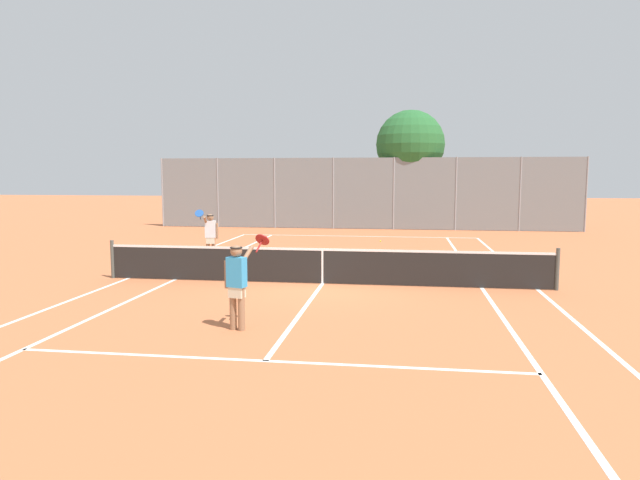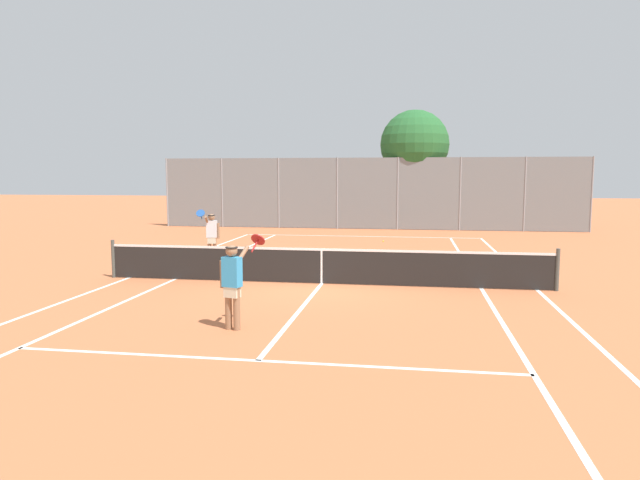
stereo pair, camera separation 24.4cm
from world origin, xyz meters
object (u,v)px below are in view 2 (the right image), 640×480
Objects in this scene: player_far_left at (212,234)px; loose_tennis_ball_0 at (275,277)px; loose_tennis_ball_1 at (383,241)px; tree_behind_left at (415,146)px; loose_tennis_ball_2 at (478,272)px; player_near_side at (233,281)px; tennis_net at (322,265)px.

loose_tennis_ball_0 is (2.79, -2.64, -0.89)m from player_far_left.
tree_behind_left reaches higher than loose_tennis_ball_1.
player_far_left is 8.60m from loose_tennis_ball_2.
player_near_side is 1.00× the size of player_far_left.
player_near_side reaches higher than tennis_net.
loose_tennis_ball_1 is at bearing -100.06° from tree_behind_left.
loose_tennis_ball_1 is 8.08m from loose_tennis_ball_2.
player_far_left is (-4.20, 3.23, 0.42)m from tennis_net.
loose_tennis_ball_2 is (5.72, 1.78, 0.00)m from loose_tennis_ball_0.
loose_tennis_ball_2 is at bearing 17.26° from loose_tennis_ball_0.
tree_behind_left is (3.39, 21.83, 3.52)m from player_near_side.
tennis_net is at bearing -37.52° from player_far_left.
tennis_net is 181.82× the size of loose_tennis_ball_0.
tennis_net is 17.74m from tree_behind_left.
loose_tennis_ball_1 is at bearing 81.79° from player_near_side.
tree_behind_left is at bearing 97.14° from loose_tennis_ball_2.
player_near_side is 8.85m from loose_tennis_ball_2.
player_near_side and player_far_left have the same top height.
player_near_side is at bearing -98.21° from loose_tennis_ball_1.
loose_tennis_ball_1 is 8.64m from tree_behind_left.
player_far_left is 15.80m from tree_behind_left.
player_near_side reaches higher than loose_tennis_ball_0.
tree_behind_left reaches higher than tennis_net.
player_near_side is at bearing -98.83° from tree_behind_left.
player_near_side is at bearing -126.52° from loose_tennis_ball_2.
loose_tennis_ball_1 is (5.36, 6.58, -0.89)m from player_far_left.
player_near_side is 26.88× the size of loose_tennis_ball_2.
tree_behind_left is (3.87, 16.53, 4.41)m from loose_tennis_ball_0.
tennis_net reaches higher than loose_tennis_ball_1.
tennis_net is at bearing -22.67° from loose_tennis_ball_0.
tennis_net is 9.88m from loose_tennis_ball_1.
tennis_net is 6.76× the size of player_near_side.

